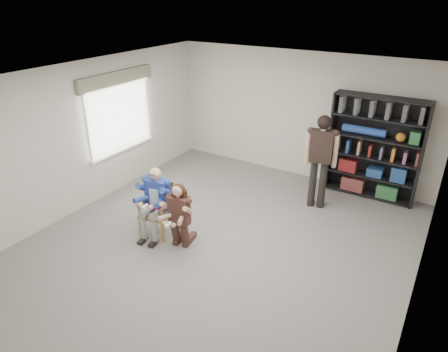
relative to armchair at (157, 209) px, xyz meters
The scene contains 8 objects.
room_shell 1.45m from the armchair, ahead, with size 6.00×7.00×2.80m, color silver, non-canonical shape.
floor 1.23m from the armchair, ahead, with size 6.00×7.00×0.01m, color slate.
window_left 2.45m from the armchair, 147.91° to the left, with size 0.16×2.00×1.75m, color white, non-canonical shape.
armchair is the anchor object (origin of this frame).
seated_man 0.15m from the armchair, 90.00° to the left, with size 0.54×0.76×1.26m, color navy, non-canonical shape.
kneeling_woman 0.60m from the armchair, 11.69° to the right, with size 0.49×0.78×1.16m, color #3B201A, non-canonical shape.
bookshelf 4.47m from the armchair, 50.58° to the left, with size 1.80×0.38×2.10m, color black, non-canonical shape.
standing_man 3.19m from the armchair, 49.36° to the left, with size 0.58×0.32×1.87m, color black, non-canonical shape.
Camera 1 is at (3.01, -4.67, 3.98)m, focal length 32.00 mm.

